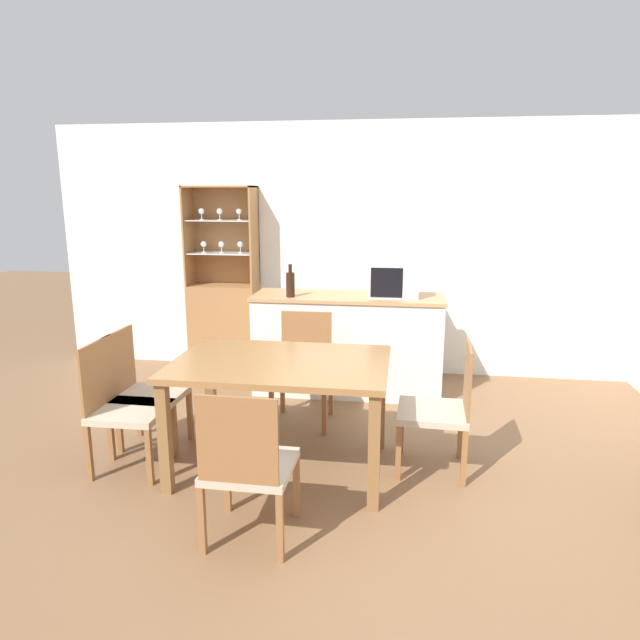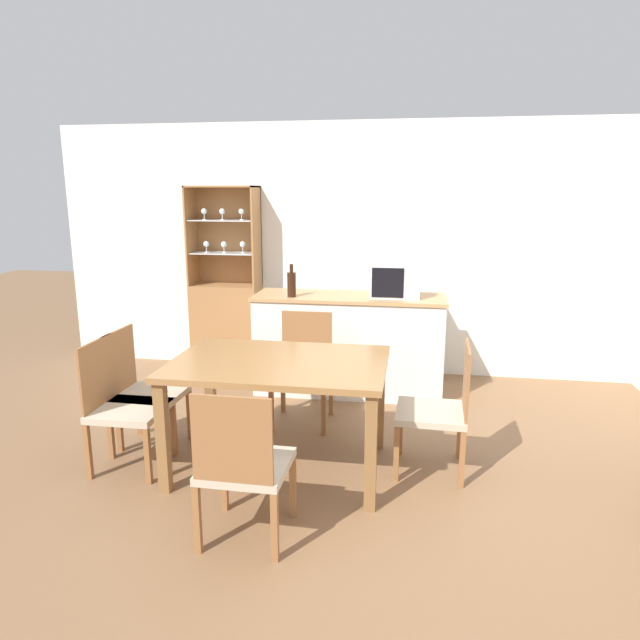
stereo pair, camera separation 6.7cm
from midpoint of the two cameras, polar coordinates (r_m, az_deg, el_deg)
ground_plane at (r=3.75m, az=3.13°, el=-17.22°), size 18.00×18.00×0.00m
wall_back at (r=5.90m, az=6.12°, el=6.93°), size 6.80×0.06×2.55m
kitchen_counter at (r=5.37m, az=3.28°, el=-2.41°), size 1.76×0.59×0.93m
display_cabinet at (r=6.12m, az=-8.98°, el=0.60°), size 0.71×0.34×1.92m
dining_table at (r=3.83m, az=-3.60°, el=-5.47°), size 1.42×0.98×0.77m
dining_chair_side_right_far at (r=3.96m, az=12.27°, el=-8.72°), size 0.48×0.48×0.89m
dining_chair_head_near at (r=3.17m, az=-7.05°, el=-14.22°), size 0.47×0.47×0.89m
dining_chair_side_left_far at (r=4.39m, az=-16.87°, el=-6.84°), size 0.47×0.47×0.89m
dining_chair_head_far at (r=4.69m, az=-1.26°, el=-5.01°), size 0.46×0.46×0.89m
dining_chair_side_left_near at (r=4.14m, az=-18.66°, el=-8.15°), size 0.46×0.46×0.89m
microwave at (r=5.24m, az=7.91°, el=4.00°), size 0.44×0.37×0.30m
wine_bottle at (r=5.18m, az=-2.49°, el=3.65°), size 0.08×0.08×0.30m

